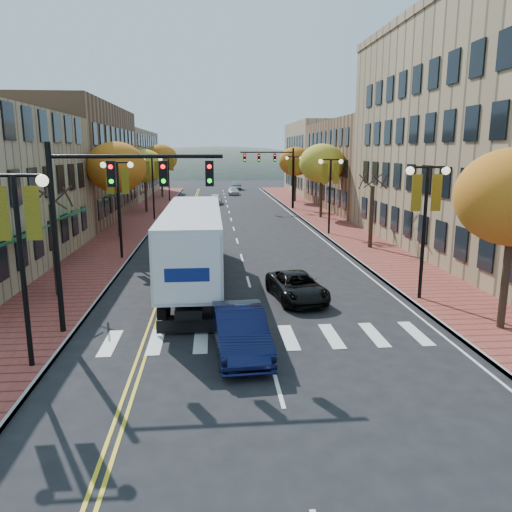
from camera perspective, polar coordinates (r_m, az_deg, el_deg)
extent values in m
plane|color=black|center=(16.58, 1.67, -11.89)|extent=(200.00, 200.00, 0.00)
cube|color=brown|center=(48.55, -13.49, 3.80)|extent=(4.00, 85.00, 0.15)
cube|color=brown|center=(49.21, 7.76, 4.13)|extent=(4.00, 85.00, 0.15)
cube|color=brown|center=(53.29, -21.89, 9.84)|extent=(12.00, 24.00, 11.00)
cube|color=#9E8966|center=(77.59, -16.53, 10.05)|extent=(12.00, 26.00, 9.50)
cube|color=brown|center=(60.58, 14.83, 9.98)|extent=(15.00, 24.00, 10.00)
cube|color=#9E8966|center=(81.62, 9.61, 10.97)|extent=(15.00, 20.00, 11.00)
cylinder|color=#382619|center=(24.57, -21.95, 0.65)|extent=(0.28, 0.28, 4.20)
cylinder|color=#382619|center=(39.93, -15.42, 5.65)|extent=(0.28, 0.28, 4.90)
ellipsoid|color=orange|center=(39.74, -15.65, 9.75)|extent=(4.48, 4.48, 3.81)
cylinder|color=#382619|center=(55.69, -12.49, 7.29)|extent=(0.28, 0.28, 4.55)
ellipsoid|color=yellow|center=(55.55, -12.62, 10.01)|extent=(4.16, 4.16, 3.54)
cylinder|color=#382619|center=(73.52, -10.71, 8.63)|extent=(0.28, 0.28, 5.04)
ellipsoid|color=orange|center=(73.42, -10.80, 10.92)|extent=(4.61, 4.61, 3.92)
cylinder|color=#382619|center=(20.63, 26.71, -1.30)|extent=(0.28, 0.28, 4.55)
cylinder|color=#382619|center=(35.05, 13.04, 4.37)|extent=(0.28, 0.28, 4.20)
cylinder|color=#382619|center=(50.39, 7.47, 7.21)|extent=(0.28, 0.28, 4.90)
ellipsoid|color=yellow|center=(50.24, 7.56, 10.46)|extent=(4.48, 4.48, 3.81)
cylinder|color=#382619|center=(66.07, 4.49, 8.32)|extent=(0.28, 0.28, 4.76)
ellipsoid|color=orange|center=(65.96, 4.53, 10.73)|extent=(4.35, 4.35, 3.70)
cylinder|color=black|center=(16.53, -25.07, -2.14)|extent=(0.16, 0.16, 6.00)
cylinder|color=black|center=(16.12, -26.02, 8.27)|extent=(1.60, 0.10, 0.10)
sphere|color=#FFF2CC|center=(15.86, -23.25, 7.92)|extent=(0.36, 0.36, 0.36)
cube|color=gold|center=(16.37, -27.14, 4.32)|extent=(0.45, 0.03, 1.60)
cube|color=gold|center=(16.05, -24.16, 4.47)|extent=(0.45, 0.03, 1.60)
cylinder|color=black|center=(31.79, -15.34, 4.86)|extent=(0.16, 0.16, 6.00)
cylinder|color=black|center=(31.58, -15.64, 10.26)|extent=(1.60, 0.10, 0.10)
sphere|color=#FFF2CC|center=(31.74, -17.07, 9.92)|extent=(0.36, 0.36, 0.36)
sphere|color=#FFF2CC|center=(31.45, -14.18, 10.06)|extent=(0.36, 0.36, 0.36)
cube|color=gold|center=(31.71, -16.34, 8.24)|extent=(0.45, 0.03, 1.60)
cube|color=gold|center=(31.55, -14.72, 8.31)|extent=(0.45, 0.03, 1.60)
cylinder|color=black|center=(49.53, -11.68, 7.44)|extent=(0.16, 0.16, 6.00)
cylinder|color=black|center=(49.39, -11.82, 10.91)|extent=(1.60, 0.10, 0.10)
sphere|color=#FFF2CC|center=(49.49, -12.75, 10.70)|extent=(0.36, 0.36, 0.36)
sphere|color=#FFF2CC|center=(49.31, -10.88, 10.78)|extent=(0.36, 0.36, 0.36)
cube|color=gold|center=(49.47, -12.29, 9.62)|extent=(0.45, 0.03, 1.60)
cube|color=gold|center=(49.37, -11.24, 9.66)|extent=(0.45, 0.03, 1.60)
cylinder|color=black|center=(67.40, -9.93, 8.65)|extent=(0.16, 0.16, 6.00)
cylinder|color=black|center=(67.30, -10.03, 11.20)|extent=(1.60, 0.10, 0.10)
sphere|color=#FFF2CC|center=(67.38, -10.71, 11.05)|extent=(0.36, 0.36, 0.36)
sphere|color=#FFF2CC|center=(67.24, -9.33, 11.10)|extent=(0.36, 0.36, 0.36)
cube|color=gold|center=(67.36, -10.38, 10.25)|extent=(0.45, 0.03, 1.60)
cube|color=gold|center=(67.29, -9.60, 10.28)|extent=(0.45, 0.03, 1.60)
cylinder|color=black|center=(23.31, 18.60, 2.20)|extent=(0.16, 0.16, 6.00)
cylinder|color=black|center=(23.02, 19.10, 9.57)|extent=(1.60, 0.10, 0.10)
sphere|color=#FFF2CC|center=(22.72, 17.20, 9.29)|extent=(0.36, 0.36, 0.36)
sphere|color=#FFF2CC|center=(23.36, 20.89, 9.10)|extent=(0.36, 0.36, 0.36)
cube|color=gold|center=(22.90, 17.87, 6.88)|extent=(0.45, 0.03, 1.60)
cube|color=gold|center=(23.27, 19.93, 6.81)|extent=(0.45, 0.03, 1.60)
cylinder|color=black|center=(40.31, 8.43, 6.58)|extent=(0.16, 0.16, 6.00)
cylinder|color=black|center=(40.15, 8.56, 10.84)|extent=(1.60, 0.10, 0.10)
sphere|color=#FFF2CC|center=(39.97, 7.42, 10.66)|extent=(0.36, 0.36, 0.36)
sphere|color=#FFF2CC|center=(40.34, 9.68, 10.60)|extent=(0.36, 0.36, 0.36)
cube|color=gold|center=(40.08, 7.88, 9.29)|extent=(0.45, 0.03, 1.60)
cube|color=gold|center=(40.29, 9.14, 9.26)|extent=(0.45, 0.03, 1.60)
cylinder|color=black|center=(57.92, 4.32, 8.28)|extent=(0.16, 0.16, 6.00)
cylinder|color=black|center=(57.81, 4.36, 11.25)|extent=(1.60, 0.10, 0.10)
sphere|color=#FFF2CC|center=(57.69, 3.56, 11.11)|extent=(0.36, 0.36, 0.36)
sphere|color=#FFF2CC|center=(57.95, 5.16, 11.09)|extent=(0.36, 0.36, 0.36)
cube|color=gold|center=(57.76, 3.90, 10.16)|extent=(0.45, 0.03, 1.60)
cube|color=gold|center=(57.91, 4.79, 10.15)|extent=(0.45, 0.03, 1.60)
cylinder|color=black|center=(19.18, -21.92, 1.48)|extent=(0.20, 0.20, 7.00)
cylinder|color=black|center=(18.24, -13.46, 11.01)|extent=(6.00, 0.14, 0.14)
cube|color=black|center=(18.41, -16.17, 9.00)|extent=(0.30, 0.25, 0.90)
sphere|color=#FF0C0C|center=(18.27, -16.30, 9.76)|extent=(0.16, 0.16, 0.16)
cube|color=black|center=(18.15, -10.52, 9.23)|extent=(0.30, 0.25, 0.90)
sphere|color=#FF0C0C|center=(18.01, -10.59, 10.01)|extent=(0.16, 0.16, 0.16)
cube|color=black|center=(18.07, -5.34, 9.37)|extent=(0.30, 0.25, 0.90)
sphere|color=#FF0C0C|center=(17.92, -5.35, 10.15)|extent=(0.16, 0.16, 0.16)
cylinder|color=black|center=(57.88, 4.23, 8.77)|extent=(0.20, 0.20, 7.00)
cylinder|color=black|center=(57.39, 1.25, 11.77)|extent=(6.00, 0.14, 0.14)
cube|color=black|center=(57.50, 2.16, 11.17)|extent=(0.30, 0.25, 0.90)
sphere|color=#FF0C0C|center=(57.36, 2.18, 11.42)|extent=(0.16, 0.16, 0.16)
cube|color=black|center=(57.30, 0.34, 11.18)|extent=(0.30, 0.25, 0.90)
sphere|color=#FF0C0C|center=(57.16, 0.35, 11.42)|extent=(0.16, 0.16, 0.16)
cube|color=black|center=(57.18, -1.31, 11.17)|extent=(0.30, 0.25, 0.90)
sphere|color=#FF0C0C|center=(57.04, -1.30, 11.42)|extent=(0.16, 0.16, 0.16)
cube|color=black|center=(24.53, -7.10, -1.94)|extent=(1.04, 12.95, 0.35)
cube|color=silver|center=(24.17, -7.21, 2.08)|extent=(2.63, 12.95, 2.79)
cube|color=black|center=(32.18, -6.69, 2.85)|extent=(2.50, 3.00, 2.49)
cylinder|color=black|center=(19.72, -10.61, -6.58)|extent=(0.35, 1.00, 1.00)
cylinder|color=black|center=(19.63, -4.49, -6.50)|extent=(0.35, 1.00, 1.00)
cylinder|color=black|center=(20.86, -10.31, -5.54)|extent=(0.35, 1.00, 1.00)
cylinder|color=black|center=(20.77, -4.53, -5.46)|extent=(0.35, 1.00, 1.00)
cylinder|color=black|center=(31.26, -8.61, 0.39)|extent=(0.35, 1.00, 1.00)
cylinder|color=black|center=(31.20, -4.77, 0.46)|extent=(0.35, 1.00, 1.00)
cylinder|color=black|center=(33.40, -8.39, 1.14)|extent=(0.35, 1.00, 1.00)
cylinder|color=black|center=(33.35, -4.80, 1.21)|extent=(0.35, 1.00, 1.00)
imported|color=black|center=(16.91, -1.85, -8.54)|extent=(1.99, 4.86, 1.57)
imported|color=black|center=(22.87, 4.69, -3.50)|extent=(2.64, 4.70, 1.24)
imported|color=silver|center=(64.14, -4.65, 6.52)|extent=(1.70, 3.85, 1.29)
imported|color=#B3B4BB|center=(77.30, -2.61, 7.43)|extent=(1.65, 4.05, 1.17)
imported|color=#9E9EA5|center=(87.86, -2.24, 8.06)|extent=(1.51, 4.34, 1.43)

